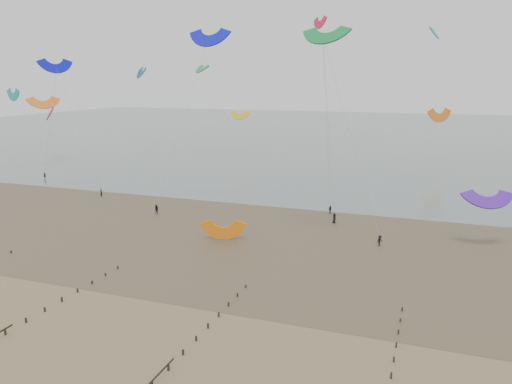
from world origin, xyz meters
TOP-DOWN VIEW (x-y plane):
  - ground at (0.00, 0.00)m, footprint 500.00×500.00m
  - sea_and_shore at (-4.08, 34.40)m, footprint 500.00×665.00m
  - kitesurfer_lead at (-41.73, 45.81)m, footprint 0.75×0.64m
  - kitesurfers at (20.12, 46.08)m, footprint 153.99×25.68m
  - grounded_kite at (-5.90, 28.14)m, footprint 7.16×6.33m
  - kites_airborne at (-4.45, 87.82)m, footprint 235.60×121.31m

SIDE VIEW (x-z plane):
  - ground at x=0.00m, z-range 0.00..0.00m
  - grounded_kite at x=-5.90m, z-range -1.65..1.65m
  - sea_and_shore at x=-4.08m, z-range -0.01..0.02m
  - kitesurfers at x=20.12m, z-range -0.05..1.78m
  - kitesurfer_lead at x=-41.73m, z-range 0.00..1.76m
  - kites_airborne at x=-4.45m, z-range -0.64..43.63m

